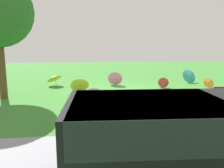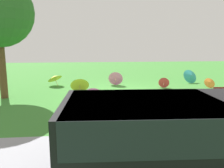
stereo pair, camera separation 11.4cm
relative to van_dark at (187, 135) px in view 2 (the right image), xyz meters
name	(u,v)px [view 2 (the right image)]	position (x,y,z in m)	size (l,w,h in m)	color
ground	(121,91)	(0.01, -8.00, -0.91)	(40.00, 40.00, 0.00)	#387A2D
van_dark	(187,135)	(0.00, 0.00, 0.00)	(4.68, 2.30, 1.53)	black
parasol_orange_0	(210,83)	(-5.23, -8.54, -0.63)	(0.64, 0.59, 0.57)	tan
parasol_pink_0	(93,102)	(1.57, -4.02, -0.43)	(0.98, 0.85, 0.97)	tan
parasol_yellow_0	(80,84)	(2.21, -7.90, -0.47)	(1.01, 0.92, 0.89)	tan
parasol_teal_0	(191,76)	(-4.82, -10.14, -0.45)	(1.07, 0.94, 0.92)	tan
parasol_red_0	(164,82)	(-2.57, -8.75, -0.60)	(0.66, 0.60, 0.62)	tan
parasol_yellow_1	(151,99)	(-0.70, -4.73, -0.53)	(0.76, 0.77, 0.75)	tan
parasol_pink_1	(116,78)	(0.11, -9.83, -0.47)	(0.94, 0.86, 0.89)	tan
parasol_yellow_2	(54,77)	(3.80, -9.95, -0.40)	(1.20, 1.20, 0.82)	tan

